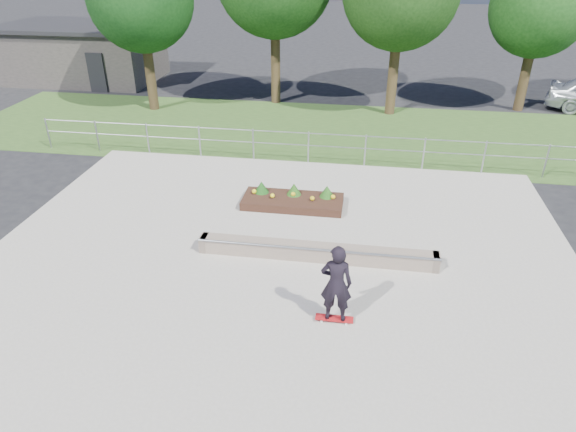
# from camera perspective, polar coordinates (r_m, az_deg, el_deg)

# --- Properties ---
(ground) EXTENTS (120.00, 120.00, 0.00)m
(ground) POSITION_cam_1_polar(r_m,az_deg,el_deg) (12.11, -2.05, -7.89)
(ground) COLOR black
(ground) RESTS_ON ground
(grass_verge) EXTENTS (30.00, 8.00, 0.02)m
(grass_verge) POSITION_cam_1_polar(r_m,az_deg,el_deg) (21.85, 3.36, 9.37)
(grass_verge) COLOR #2B461C
(grass_verge) RESTS_ON ground
(concrete_slab) EXTENTS (15.00, 15.00, 0.06)m
(concrete_slab) POSITION_cam_1_polar(r_m,az_deg,el_deg) (12.09, -2.05, -7.77)
(concrete_slab) COLOR gray
(concrete_slab) RESTS_ON ground
(fence) EXTENTS (20.06, 0.06, 1.20)m
(fence) POSITION_cam_1_polar(r_m,az_deg,el_deg) (18.32, 2.29, 8.05)
(fence) COLOR #989BA0
(fence) RESTS_ON ground
(building) EXTENTS (8.40, 5.40, 3.00)m
(building) POSITION_cam_1_polar(r_m,az_deg,el_deg) (32.31, -21.79, 16.57)
(building) COLOR #322E2C
(building) RESTS_ON ground
(tree_far_right) EXTENTS (4.20, 4.20, 6.60)m
(tree_far_right) POSITION_cam_1_polar(r_m,az_deg,el_deg) (26.17, 26.17, 19.99)
(tree_far_right) COLOR #2F2112
(tree_far_right) RESTS_ON ground
(grind_ledge) EXTENTS (6.00, 0.44, 0.43)m
(grind_ledge) POSITION_cam_1_polar(r_m,az_deg,el_deg) (12.87, 3.18, -4.02)
(grind_ledge) COLOR #6C5C4F
(grind_ledge) RESTS_ON concrete_slab
(planter_bed) EXTENTS (3.00, 1.20, 0.61)m
(planter_bed) POSITION_cam_1_polar(r_m,az_deg,el_deg) (15.45, 0.55, 1.87)
(planter_bed) COLOR black
(planter_bed) RESTS_ON concrete_slab
(skateboarder) EXTENTS (0.80, 0.43, 1.86)m
(skateboarder) POSITION_cam_1_polar(r_m,az_deg,el_deg) (10.51, 5.38, -7.52)
(skateboarder) COLOR white
(skateboarder) RESTS_ON concrete_slab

